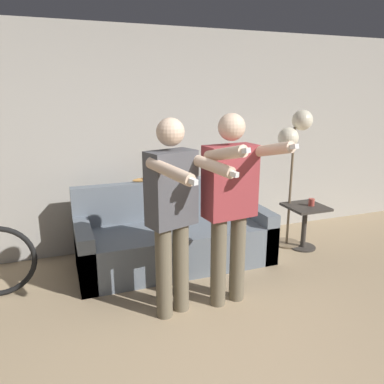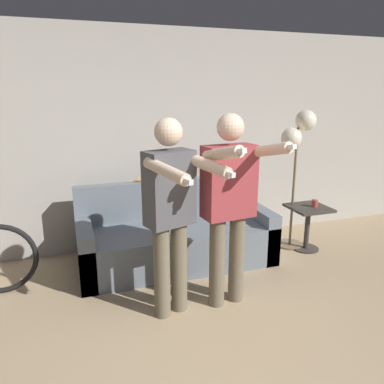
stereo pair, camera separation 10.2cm
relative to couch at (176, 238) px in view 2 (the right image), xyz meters
name	(u,v)px [view 2 (the right image)]	position (x,y,z in m)	size (l,w,h in m)	color
wall_back	(145,142)	(-0.19, 0.65, 1.02)	(10.00, 0.05, 2.60)	#B7B2A8
couch	(176,238)	(0.00, 0.00, 0.00)	(2.12, 0.85, 0.89)	slate
person_left	(171,207)	(-0.31, -0.97, 0.69)	(0.59, 0.76, 1.69)	#6B604C
person_right	(230,198)	(0.21, -0.97, 0.72)	(0.57, 0.71, 1.71)	#6B604C
cat	(162,175)	(-0.06, 0.31, 0.67)	(0.52, 0.13, 0.17)	tan
floor_lamp	(298,141)	(1.50, 0.00, 1.04)	(0.42, 0.34, 1.68)	#756047
side_table	(308,219)	(1.62, -0.16, 0.11)	(0.45, 0.45, 0.55)	#38332D
cup	(315,203)	(1.68, -0.19, 0.31)	(0.07, 0.07, 0.09)	#B7473D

